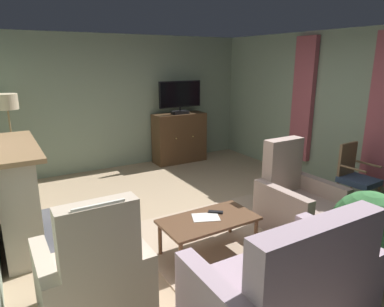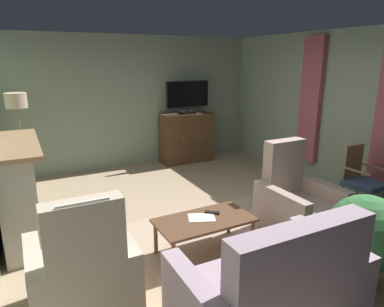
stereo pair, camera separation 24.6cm
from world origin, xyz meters
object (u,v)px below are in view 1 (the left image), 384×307
at_px(folded_newspaper, 206,217).
at_px(fireplace, 19,198).
at_px(side_chair_far_end, 355,175).
at_px(tv_remote, 216,212).
at_px(television, 180,96).
at_px(floor_lamp, 8,113).
at_px(coffee_table, 209,222).
at_px(sofa_floral, 286,291).
at_px(tv_cabinet, 179,139).
at_px(armchair_by_fireplace, 94,281).
at_px(potted_plant_on_hearth_side, 368,230).
at_px(armchair_angled_to_table, 297,204).
at_px(cat, 111,205).

bearing_deg(folded_newspaper, fireplace, 166.91).
bearing_deg(side_chair_far_end, tv_remote, 176.58).
relative_size(television, side_chair_far_end, 0.97).
distance_m(side_chair_far_end, floor_lamp, 5.46).
xyz_separation_m(television, side_chair_far_end, (1.05, -3.39, -0.89)).
bearing_deg(floor_lamp, coffee_table, -62.58).
distance_m(fireplace, television, 3.91).
relative_size(fireplace, coffee_table, 1.47).
distance_m(sofa_floral, floor_lamp, 4.97).
xyz_separation_m(fireplace, folded_newspaper, (1.78, -1.27, -0.15)).
distance_m(tv_cabinet, armchair_by_fireplace, 4.73).
bearing_deg(fireplace, armchair_by_fireplace, -76.49).
bearing_deg(coffee_table, folded_newspaper, 107.76).
xyz_separation_m(tv_cabinet, television, (-0.00, -0.05, 0.90)).
bearing_deg(potted_plant_on_hearth_side, armchair_by_fireplace, 162.41).
bearing_deg(floor_lamp, armchair_angled_to_table, -48.24).
bearing_deg(potted_plant_on_hearth_side, tv_remote, 127.06).
height_order(television, coffee_table, television).
distance_m(coffee_table, cat, 1.78).
bearing_deg(television, tv_remote, -111.75).
bearing_deg(tv_remote, floor_lamp, 159.02).
bearing_deg(sofa_floral, armchair_by_fireplace, 144.92).
bearing_deg(cat, potted_plant_on_hearth_side, -58.49).
xyz_separation_m(potted_plant_on_hearth_side, floor_lamp, (-2.82, 4.49, 0.78)).
xyz_separation_m(side_chair_far_end, cat, (-3.13, 1.70, -0.41)).
bearing_deg(folded_newspaper, cat, 133.37).
xyz_separation_m(television, floor_lamp, (-3.17, -0.03, -0.09)).
bearing_deg(folded_newspaper, potted_plant_on_hearth_side, -25.09).
relative_size(sofa_floral, potted_plant_on_hearth_side, 1.61).
distance_m(tv_cabinet, sofa_floral, 4.93).
bearing_deg(floor_lamp, tv_cabinet, 1.42).
height_order(folded_newspaper, sofa_floral, sofa_floral).
bearing_deg(folded_newspaper, floor_lamp, 139.97).
relative_size(folded_newspaper, armchair_angled_to_table, 0.26).
bearing_deg(potted_plant_on_hearth_side, armchair_angled_to_table, 79.49).
xyz_separation_m(cat, floor_lamp, (-1.09, 1.67, 1.21)).
relative_size(coffee_table, armchair_by_fireplace, 0.93).
bearing_deg(tv_cabinet, side_chair_far_end, -73.02).
bearing_deg(potted_plant_on_hearth_side, side_chair_far_end, 38.76).
bearing_deg(television, folded_newspaper, -113.91).
xyz_separation_m(coffee_table, folded_newspaper, (-0.01, 0.04, 0.05)).
bearing_deg(floor_lamp, fireplace, -92.23).
bearing_deg(potted_plant_on_hearth_side, folded_newspaper, 132.47).
xyz_separation_m(television, armchair_by_fireplace, (-2.83, -3.73, -1.04)).
xyz_separation_m(coffee_table, side_chair_far_end, (2.50, -0.06, 0.14)).
distance_m(folded_newspaper, floor_lamp, 3.79).
bearing_deg(fireplace, tv_remote, -32.30).
distance_m(tv_cabinet, side_chair_far_end, 3.60).
xyz_separation_m(tv_cabinet, coffee_table, (-1.45, -3.39, -0.12)).
distance_m(television, coffee_table, 3.78).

